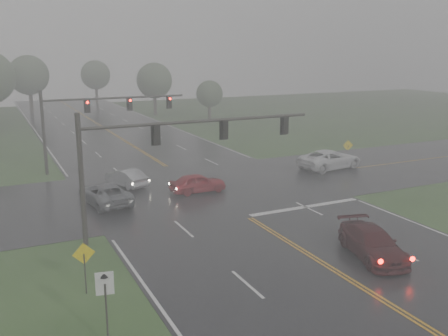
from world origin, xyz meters
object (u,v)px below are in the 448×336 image
sedan_red (198,192)px  pickup_white (330,168)px  sedan_silver (127,186)px  car_grey (106,204)px  sedan_maroon (371,257)px  signal_gantry_near (161,146)px  signal_gantry_far (90,114)px

sedan_red → pickup_white: pickup_white is taller
sedan_silver → pickup_white: (18.05, -2.06, 0.00)m
car_grey → pickup_white: pickup_white is taller
sedan_maroon → car_grey: 18.23m
pickup_white → sedan_red: bearing=90.9°
sedan_silver → car_grey: (-2.56, -3.98, 0.00)m
pickup_white → signal_gantry_near: size_ratio=0.43×
signal_gantry_near → sedan_silver: bearing=86.2°
sedan_maroon → signal_gantry_far: signal_gantry_far is taller
sedan_red → sedan_silver: (-4.36, 4.03, 0.00)m
sedan_maroon → sedan_silver: sedan_maroon is taller
pickup_white → signal_gantry_near: 21.36m
sedan_silver → signal_gantry_far: size_ratio=0.33×
sedan_red → signal_gantry_far: (-5.64, 10.72, 5.00)m
sedan_red → sedan_maroon: bearing=-167.0°
sedan_maroon → pickup_white: (10.27, 16.93, 0.00)m
sedan_red → pickup_white: 13.83m
sedan_maroon → sedan_silver: 20.52m
pickup_white → sedan_maroon: bearing=141.5°
signal_gantry_near → signal_gantry_far: size_ratio=1.13×
sedan_silver → car_grey: 4.73m
sedan_red → car_grey: car_grey is taller
sedan_red → pickup_white: bearing=-81.7°
sedan_silver → sedan_red: bearing=119.3°
sedan_red → signal_gantry_near: size_ratio=0.29×
sedan_silver → sedan_maroon: bearing=94.2°
sedan_red → signal_gantry_far: signal_gantry_far is taller
sedan_red → car_grey: bearing=89.7°
signal_gantry_far → car_grey: bearing=-96.9°
sedan_maroon → signal_gantry_near: size_ratio=0.36×
sedan_silver → signal_gantry_far: signal_gantry_far is taller
pickup_white → signal_gantry_far: size_ratio=0.48×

